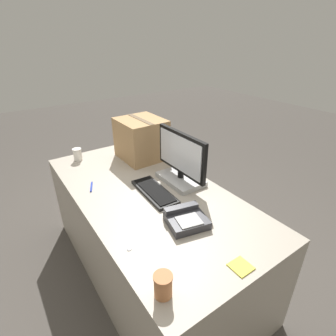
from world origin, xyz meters
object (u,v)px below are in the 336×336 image
keyboard (154,192)px  sticky_note_pad (241,267)px  paper_cup_right (163,285)px  cardboard_box (141,139)px  paper_cup_left (78,154)px  monitor (181,163)px  desk_phone (186,219)px  pen_marker (91,187)px  spoon (130,242)px

keyboard → sticky_note_pad: keyboard is taller
paper_cup_right → cardboard_box: size_ratio=0.29×
paper_cup_left → cardboard_box: cardboard_box is taller
monitor → desk_phone: size_ratio=1.97×
sticky_note_pad → keyboard: bearing=179.5°
monitor → pen_marker: size_ratio=4.16×
cardboard_box → pen_marker: (0.24, -0.55, -0.16)m
spoon → cardboard_box: size_ratio=0.40×
paper_cup_left → spoon: paper_cup_left is taller
spoon → monitor: bearing=155.2°
monitor → paper_cup_left: size_ratio=4.77×
keyboard → monitor: bearing=99.8°
desk_phone → pen_marker: size_ratio=2.11×
spoon → sticky_note_pad: size_ratio=1.60×
monitor → sticky_note_pad: monitor is taller
monitor → desk_phone: bearing=-33.6°
paper_cup_right → cardboard_box: 1.38m
keyboard → sticky_note_pad: size_ratio=4.35×
paper_cup_left → sticky_note_pad: (1.58, 0.25, -0.05)m
keyboard → cardboard_box: size_ratio=1.08×
paper_cup_right → cardboard_box: (-1.23, 0.60, 0.11)m
monitor → paper_cup_left: (-0.78, -0.50, -0.10)m
desk_phone → keyboard: bearing=-170.3°
paper_cup_left → paper_cup_right: (1.49, -0.12, 0.00)m
desk_phone → sticky_note_pad: bearing=15.5°
paper_cup_right → sticky_note_pad: 0.39m
paper_cup_right → cardboard_box: cardboard_box is taller
spoon → pen_marker: bearing=-148.4°
keyboard → desk_phone: desk_phone is taller
paper_cup_right → cardboard_box: bearing=154.0°
cardboard_box → paper_cup_left: bearing=-118.1°
paper_cup_left → spoon: size_ratio=0.69×
pen_marker → paper_cup_left: bearing=15.4°
keyboard → sticky_note_pad: (0.76, -0.01, -0.01)m
monitor → pen_marker: 0.65m
keyboard → paper_cup_left: bearing=-159.8°
cardboard_box → sticky_note_pad: cardboard_box is taller
desk_phone → spoon: size_ratio=1.68×
paper_cup_right → pen_marker: size_ratio=0.91×
keyboard → spoon: keyboard is taller
paper_cup_left → cardboard_box: size_ratio=0.28×
monitor → cardboard_box: 0.53m
spoon → sticky_note_pad: (0.43, 0.35, 0.00)m
monitor → cardboard_box: bearing=-177.8°
paper_cup_right → pen_marker: paper_cup_right is taller
desk_phone → sticky_note_pad: desk_phone is taller
spoon → cardboard_box: cardboard_box is taller
spoon → paper_cup_right: bearing=29.5°
paper_cup_left → paper_cup_right: paper_cup_right is taller
paper_cup_right → pen_marker: 0.99m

